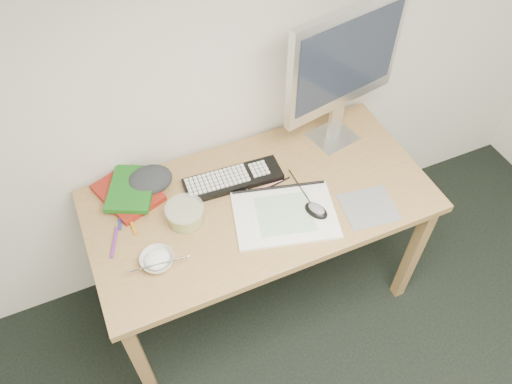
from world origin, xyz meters
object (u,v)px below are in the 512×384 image
desk (260,211)px  rice_bowl (157,261)px  monitor (345,63)px  sketchpad (285,215)px  keyboard (233,179)px

desk → rice_bowl: rice_bowl is taller
desk → monitor: bearing=23.6°
monitor → rice_bowl: bearing=-171.6°
desk → monitor: 0.69m
sketchpad → monitor: bearing=53.3°
sketchpad → keyboard: bearing=130.0°
sketchpad → monitor: (0.39, 0.32, 0.39)m
keyboard → rice_bowl: bearing=-143.6°
rice_bowl → keyboard: bearing=33.0°
monitor → rice_bowl: size_ratio=5.15×
monitor → sketchpad: bearing=-152.5°
sketchpad → monitor: 0.64m
keyboard → monitor: (0.51, 0.06, 0.39)m
desk → keyboard: 0.17m
rice_bowl → monitor: bearing=19.6°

